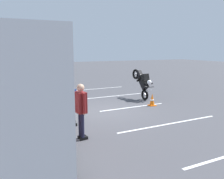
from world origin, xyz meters
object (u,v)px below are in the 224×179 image
spectator_left (71,101)px  stunt_motorcycle (143,82)px  traffic_cone (152,100)px  spectator_far_left (81,107)px  parked_motorcycle_silver (68,148)px  spectator_centre (54,94)px

spectator_left → stunt_motorcycle: size_ratio=0.85×
stunt_motorcycle → traffic_cone: (-1.49, 0.36, -0.73)m
spectator_left → stunt_motorcycle: 5.73m
spectator_far_left → parked_motorcycle_silver: 1.86m
spectator_centre → parked_motorcycle_silver: (-4.24, 0.54, -0.55)m
spectator_centre → stunt_motorcycle: bearing=-73.1°
spectator_left → stunt_motorcycle: (2.88, -4.96, 0.06)m
stunt_motorcycle → traffic_cone: 1.70m
traffic_cone → parked_motorcycle_silver: bearing=128.4°
stunt_motorcycle → spectator_far_left: bearing=130.6°
spectator_left → traffic_cone: (1.39, -4.60, -0.67)m
spectator_left → traffic_cone: spectator_left is taller
spectator_far_left → stunt_motorcycle: bearing=-49.4°
spectator_left → traffic_cone: bearing=-73.2°
spectator_far_left → spectator_left: size_ratio=1.09×
stunt_motorcycle → spectator_centre: bearing=106.9°
spectator_left → spectator_centre: (1.27, 0.36, 0.06)m
spectator_far_left → traffic_cone: size_ratio=2.88×
spectator_far_left → spectator_centre: (2.69, 0.30, -0.05)m
spectator_far_left → parked_motorcycle_silver: (-1.55, 0.84, -0.60)m
spectator_left → parked_motorcycle_silver: bearing=163.1°
spectator_centre → parked_motorcycle_silver: size_ratio=0.85×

